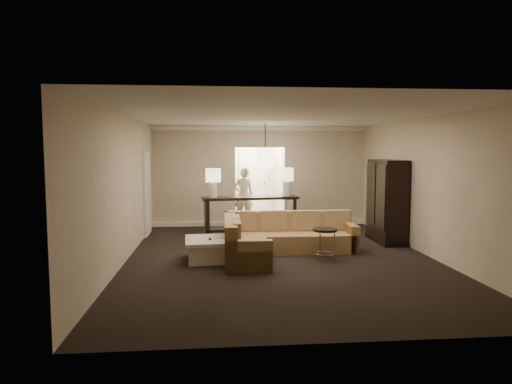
{
  "coord_description": "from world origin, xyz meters",
  "views": [
    {
      "loc": [
        -1.29,
        -8.79,
        2.15
      ],
      "look_at": [
        -0.37,
        1.2,
        1.21
      ],
      "focal_mm": 32.0,
      "sensor_mm": 36.0,
      "label": 1
    }
  ],
  "objects": [
    {
      "name": "drink_table",
      "position": [
        0.86,
        -0.15,
        0.43
      ],
      "size": [
        0.48,
        0.48,
        0.6
      ],
      "rotation": [
        0.0,
        0.0,
        -0.23
      ],
      "color": "black",
      "rests_on": "ground"
    },
    {
      "name": "crown_molding",
      "position": [
        0.0,
        3.95,
        2.73
      ],
      "size": [
        6.0,
        0.1,
        0.12
      ],
      "primitive_type": "cube",
      "color": "white",
      "rests_on": "wall_back"
    },
    {
      "name": "coffee_table",
      "position": [
        -1.33,
        -0.01,
        0.22
      ],
      "size": [
        1.11,
        1.11,
        0.44
      ],
      "rotation": [
        0.0,
        0.0,
        0.06
      ],
      "color": "white",
      "rests_on": "ground"
    },
    {
      "name": "armoire",
      "position": [
        2.69,
        1.39,
        0.91
      ],
      "size": [
        0.57,
        1.33,
        1.91
      ],
      "color": "black",
      "rests_on": "ground"
    },
    {
      "name": "pendant_light",
      "position": [
        0.0,
        2.7,
        1.95
      ],
      "size": [
        0.38,
        0.38,
        1.09
      ],
      "color": "black",
      "rests_on": "ceiling"
    },
    {
      "name": "side_door",
      "position": [
        -2.97,
        2.8,
        1.05
      ],
      "size": [
        0.05,
        0.9,
        2.1
      ],
      "primitive_type": "cube",
      "color": "white",
      "rests_on": "ground"
    },
    {
      "name": "sectional_sofa",
      "position": [
        -0.04,
        0.31,
        0.33
      ],
      "size": [
        2.81,
        2.23,
        0.83
      ],
      "rotation": [
        0.0,
        0.0,
        -0.02
      ],
      "color": "brown",
      "rests_on": "ground"
    },
    {
      "name": "table_lamp_right",
      "position": [
        0.56,
        2.85,
        1.43
      ],
      "size": [
        0.38,
        0.38,
        0.72
      ],
      "color": "silver",
      "rests_on": "console_table"
    },
    {
      "name": "wall_right",
      "position": [
        3.0,
        0.0,
        1.4
      ],
      "size": [
        0.04,
        8.0,
        2.8
      ],
      "primitive_type": "cube",
      "color": "beige",
      "rests_on": "ground"
    },
    {
      "name": "console_table",
      "position": [
        -0.38,
        2.74,
        0.56
      ],
      "size": [
        2.5,
        0.84,
        0.95
      ],
      "rotation": [
        0.0,
        0.0,
        0.12
      ],
      "color": "black",
      "rests_on": "ground"
    },
    {
      "name": "baseboard",
      "position": [
        0.0,
        3.95,
        0.06
      ],
      "size": [
        6.0,
        0.1,
        0.12
      ],
      "primitive_type": "cube",
      "color": "white",
      "rests_on": "ground"
    },
    {
      "name": "wall_front",
      "position": [
        0.0,
        -4.0,
        1.4
      ],
      "size": [
        6.0,
        0.04,
        2.8
      ],
      "primitive_type": "cube",
      "color": "beige",
      "rests_on": "ground"
    },
    {
      "name": "table_lamp_left",
      "position": [
        -1.32,
        2.63,
        1.43
      ],
      "size": [
        0.38,
        0.38,
        0.72
      ],
      "color": "silver",
      "rests_on": "console_table"
    },
    {
      "name": "wall_back",
      "position": [
        0.0,
        4.0,
        1.4
      ],
      "size": [
        6.0,
        0.04,
        2.8
      ],
      "primitive_type": "cube",
      "color": "beige",
      "rests_on": "ground"
    },
    {
      "name": "foyer",
      "position": [
        0.0,
        5.34,
        1.3
      ],
      "size": [
        1.44,
        2.02,
        2.8
      ],
      "color": "beige",
      "rests_on": "ground"
    },
    {
      "name": "person",
      "position": [
        -0.45,
        4.3,
        0.9
      ],
      "size": [
        0.73,
        0.56,
        1.81
      ],
      "primitive_type": "imported",
      "rotation": [
        0.0,
        0.0,
        3.34
      ],
      "color": "beige",
      "rests_on": "ground"
    },
    {
      "name": "ceiling",
      "position": [
        0.0,
        0.0,
        2.8
      ],
      "size": [
        6.0,
        8.0,
        0.02
      ],
      "primitive_type": "cube",
      "color": "white",
      "rests_on": "wall_back"
    },
    {
      "name": "wall_left",
      "position": [
        -3.0,
        0.0,
        1.4
      ],
      "size": [
        0.04,
        8.0,
        2.8
      ],
      "primitive_type": "cube",
      "color": "beige",
      "rests_on": "ground"
    },
    {
      "name": "ground",
      "position": [
        0.0,
        0.0,
        0.0
      ],
      "size": [
        8.0,
        8.0,
        0.0
      ],
      "primitive_type": "plane",
      "color": "black",
      "rests_on": "ground"
    }
  ]
}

